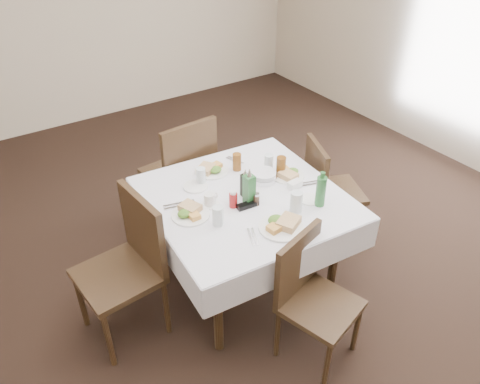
% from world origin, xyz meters
% --- Properties ---
extents(ground_plane, '(7.00, 7.00, 0.00)m').
position_xyz_m(ground_plane, '(0.00, 0.00, 0.00)').
color(ground_plane, black).
extents(room_shell, '(6.04, 7.04, 2.80)m').
position_xyz_m(room_shell, '(0.00, 0.00, 1.71)').
color(room_shell, beige).
rests_on(room_shell, ground).
extents(dining_table, '(1.33, 1.33, 0.76)m').
position_xyz_m(dining_table, '(0.14, 0.12, 0.68)').
color(dining_table, black).
rests_on(dining_table, ground).
extents(chair_north, '(0.52, 0.52, 1.01)m').
position_xyz_m(chair_north, '(0.09, 0.93, 0.58)').
color(chair_north, black).
rests_on(chair_north, ground).
extents(chair_south, '(0.50, 0.50, 0.86)m').
position_xyz_m(chair_south, '(0.12, -0.58, 0.49)').
color(chair_south, black).
rests_on(chair_south, ground).
extents(chair_east, '(0.53, 0.53, 0.87)m').
position_xyz_m(chair_east, '(0.97, 0.21, 0.49)').
color(chair_east, black).
rests_on(chair_east, ground).
extents(chair_west, '(0.51, 0.51, 0.98)m').
position_xyz_m(chair_west, '(-0.67, 0.20, 0.56)').
color(chair_west, black).
rests_on(chair_west, ground).
extents(meal_north, '(0.24, 0.24, 0.05)m').
position_xyz_m(meal_north, '(0.11, 0.51, 0.78)').
color(meal_north, white).
rests_on(meal_north, dining_table).
extents(meal_south, '(0.28, 0.28, 0.06)m').
position_xyz_m(meal_south, '(0.13, -0.27, 0.79)').
color(meal_south, white).
rests_on(meal_south, dining_table).
extents(meal_east, '(0.23, 0.23, 0.05)m').
position_xyz_m(meal_east, '(0.53, 0.15, 0.78)').
color(meal_east, white).
rests_on(meal_east, dining_table).
extents(meal_west, '(0.24, 0.24, 0.05)m').
position_xyz_m(meal_west, '(-0.26, 0.15, 0.78)').
color(meal_west, white).
rests_on(meal_west, dining_table).
extents(side_plate_a, '(0.17, 0.17, 0.01)m').
position_xyz_m(side_plate_a, '(-0.08, 0.40, 0.77)').
color(side_plate_a, white).
rests_on(side_plate_a, dining_table).
extents(side_plate_b, '(0.14, 0.14, 0.01)m').
position_xyz_m(side_plate_b, '(0.47, -0.15, 0.77)').
color(side_plate_b, white).
rests_on(side_plate_b, dining_table).
extents(water_n, '(0.06, 0.06, 0.12)m').
position_xyz_m(water_n, '(-0.02, 0.42, 0.82)').
color(water_n, silver).
rests_on(water_n, dining_table).
extents(water_s, '(0.08, 0.08, 0.14)m').
position_xyz_m(water_s, '(0.31, -0.19, 0.83)').
color(water_s, silver).
rests_on(water_s, dining_table).
extents(water_e, '(0.06, 0.06, 0.12)m').
position_xyz_m(water_e, '(0.47, 0.31, 0.82)').
color(water_e, silver).
rests_on(water_e, dining_table).
extents(water_w, '(0.07, 0.07, 0.13)m').
position_xyz_m(water_w, '(-0.16, -0.03, 0.83)').
color(water_w, silver).
rests_on(water_w, dining_table).
extents(iced_tea_a, '(0.06, 0.06, 0.13)m').
position_xyz_m(iced_tea_a, '(0.28, 0.43, 0.83)').
color(iced_tea_a, brown).
rests_on(iced_tea_a, dining_table).
extents(iced_tea_b, '(0.07, 0.07, 0.14)m').
position_xyz_m(iced_tea_b, '(0.50, 0.21, 0.83)').
color(iced_tea_b, brown).
rests_on(iced_tea_b, dining_table).
extents(bread_basket, '(0.19, 0.19, 0.06)m').
position_xyz_m(bread_basket, '(0.36, 0.22, 0.79)').
color(bread_basket, silver).
rests_on(bread_basket, dining_table).
extents(oil_cruet_dark, '(0.05, 0.05, 0.21)m').
position_xyz_m(oil_cruet_dark, '(0.14, 0.13, 0.85)').
color(oil_cruet_dark, black).
rests_on(oil_cruet_dark, dining_table).
extents(oil_cruet_green, '(0.06, 0.06, 0.26)m').
position_xyz_m(oil_cruet_green, '(0.12, 0.05, 0.87)').
color(oil_cruet_green, '#296831').
rests_on(oil_cruet_green, dining_table).
extents(ketchup_bottle, '(0.05, 0.05, 0.12)m').
position_xyz_m(ketchup_bottle, '(0.01, 0.07, 0.82)').
color(ketchup_bottle, '#A6191A').
rests_on(ketchup_bottle, dining_table).
extents(salt_shaker, '(0.03, 0.03, 0.08)m').
position_xyz_m(salt_shaker, '(0.12, 0.06, 0.80)').
color(salt_shaker, white).
rests_on(salt_shaker, dining_table).
extents(pepper_shaker, '(0.04, 0.04, 0.09)m').
position_xyz_m(pepper_shaker, '(0.15, 0.01, 0.81)').
color(pepper_shaker, '#3D281C').
rests_on(pepper_shaker, dining_table).
extents(coffee_mug, '(0.13, 0.12, 0.09)m').
position_xyz_m(coffee_mug, '(-0.10, 0.17, 0.80)').
color(coffee_mug, white).
rests_on(coffee_mug, dining_table).
extents(sunglasses, '(0.15, 0.06, 0.03)m').
position_xyz_m(sunglasses, '(0.09, 0.02, 0.78)').
color(sunglasses, black).
rests_on(sunglasses, dining_table).
extents(green_bottle, '(0.06, 0.06, 0.25)m').
position_xyz_m(green_bottle, '(0.48, -0.22, 0.87)').
color(green_bottle, '#296831').
rests_on(green_bottle, dining_table).
extents(sugar_caddy, '(0.10, 0.06, 0.05)m').
position_xyz_m(sugar_caddy, '(0.48, 0.02, 0.79)').
color(sugar_caddy, white).
rests_on(sugar_caddy, dining_table).
extents(cutlery_n, '(0.07, 0.16, 0.01)m').
position_xyz_m(cutlery_n, '(0.33, 0.55, 0.77)').
color(cutlery_n, silver).
rests_on(cutlery_n, dining_table).
extents(cutlery_s, '(0.09, 0.16, 0.01)m').
position_xyz_m(cutlery_s, '(-0.06, -0.25, 0.77)').
color(cutlery_s, silver).
rests_on(cutlery_s, dining_table).
extents(cutlery_e, '(0.19, 0.10, 0.01)m').
position_xyz_m(cutlery_e, '(0.58, 0.00, 0.77)').
color(cutlery_e, silver).
rests_on(cutlery_e, dining_table).
extents(cutlery_w, '(0.21, 0.10, 0.01)m').
position_xyz_m(cutlery_w, '(-0.27, 0.28, 0.77)').
color(cutlery_w, silver).
rests_on(cutlery_w, dining_table).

